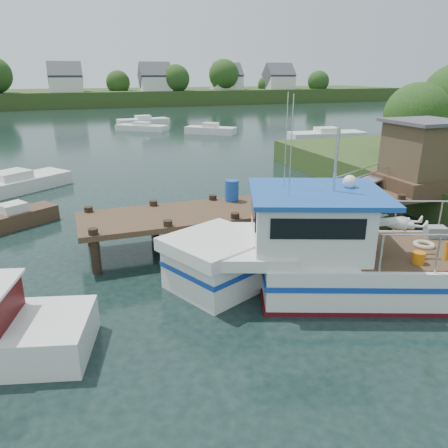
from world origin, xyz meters
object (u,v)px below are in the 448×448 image
object	(u,v)px
dock	(374,174)
moored_b	(211,130)
moored_d	(142,127)
moored_a	(13,184)
moored_c	(327,135)
lobster_boat	(355,257)
moored_far	(143,121)
moored_rowboat	(14,218)

from	to	relation	value
dock	moored_b	xyz separation A→B (m)	(2.49, 30.89, -1.79)
dock	moored_d	xyz separation A→B (m)	(-4.12, 36.49, -1.86)
dock	moored_a	bearing A→B (deg)	144.13
moored_c	lobster_boat	bearing A→B (deg)	-104.30
lobster_boat	moored_c	distance (m)	32.74
lobster_boat	moored_d	world-z (taller)	lobster_boat
moored_far	moored_b	distance (m)	13.27
moored_far	moored_a	distance (m)	34.22
dock	moored_far	distance (m)	43.18
lobster_boat	moored_a	bearing A→B (deg)	144.47
moored_b	lobster_boat	bearing A→B (deg)	-97.11
moored_far	moored_b	world-z (taller)	moored_b
dock	moored_rowboat	size ratio (longest dim) A/B	4.47
moored_a	lobster_boat	bearing A→B (deg)	-72.76
moored_a	moored_d	distance (m)	27.69
moored_rowboat	moored_a	xyz separation A→B (m)	(-0.61, 6.50, 0.05)
moored_rowboat	moored_d	distance (m)	33.50
dock	moored_b	distance (m)	31.04
moored_rowboat	moored_far	bearing A→B (deg)	69.78
lobster_boat	moored_rowboat	distance (m)	14.53
moored_far	moored_c	size ratio (longest dim) A/B	0.86
moored_far	moored_c	distance (m)	25.10
lobster_boat	moored_rowboat	xyz separation A→B (m)	(-10.52, 10.00, -0.69)
lobster_boat	moored_a	distance (m)	19.91
moored_a	moored_b	distance (m)	26.69
moored_far	dock	bearing A→B (deg)	-107.29
lobster_boat	moored_a	xyz separation A→B (m)	(-11.13, 16.49, -0.64)
moored_rowboat	lobster_boat	bearing A→B (deg)	-46.04
dock	moored_b	size ratio (longest dim) A/B	3.03
dock	lobster_boat	size ratio (longest dim) A/B	1.37
moored_d	moored_c	bearing A→B (deg)	-61.65
moored_c	moored_d	size ratio (longest dim) A/B	1.32
moored_rowboat	moored_far	distance (m)	40.13
moored_b	moored_c	size ratio (longest dim) A/B	0.69
lobster_boat	moored_a	world-z (taller)	lobster_boat
dock	moored_c	bearing A→B (deg)	62.00
dock	moored_rowboat	world-z (taller)	dock
dock	moored_far	world-z (taller)	dock
lobster_boat	moored_c	world-z (taller)	lobster_boat
dock	moored_a	distance (m)	19.41
moored_rowboat	moored_c	world-z (taller)	moored_c
dock	moored_far	xyz separation A→B (m)	(-2.83, 43.05, -1.83)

